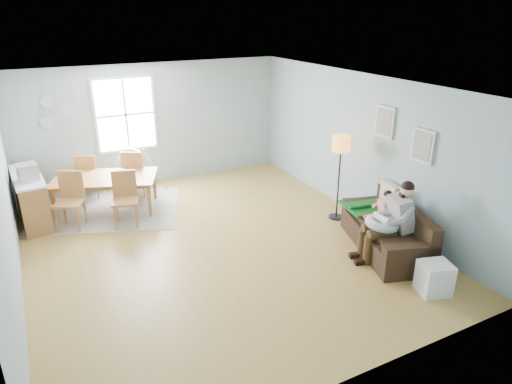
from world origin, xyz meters
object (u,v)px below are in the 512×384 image
sofa (388,234)px  storage_cube (434,278)px  chair_nw (87,173)px  baby_swing (135,173)px  father (391,219)px  toddler (382,208)px  chair_sw (70,196)px  counter (31,198)px  chair_ne (134,170)px  monitor (27,172)px  floor_lamp (341,151)px  dining_table (106,194)px  chair_se (125,194)px

sofa → storage_cube: (-0.32, -1.27, -0.05)m
chair_nw → baby_swing: baby_swing is taller
father → toddler: (0.20, 0.43, -0.03)m
sofa → father: (-0.21, -0.23, 0.41)m
toddler → chair_sw: (-4.55, 3.15, -0.06)m
baby_swing → counter: bearing=-164.0°
storage_cube → chair_ne: 6.24m
monitor → counter: bearing=96.1°
monitor → baby_swing: (2.06, 0.91, -0.64)m
floor_lamp → chair_ne: floor_lamp is taller
dining_table → chair_sw: 0.87m
chair_ne → chair_nw: bearing=158.6°
floor_lamp → chair_sw: floor_lamp is taller
chair_se → chair_nw: 1.67m
father → monitor: (-4.96, 3.87, 0.38)m
father → monitor: size_ratio=3.56×
dining_table → storage_cube: bearing=-33.6°
floor_lamp → dining_table: 4.65m
chair_nw → floor_lamp: bearing=-38.4°
floor_lamp → chair_ne: 4.33m
toddler → storage_cube: toddler is taller
chair_se → chair_nw: chair_se is taller
sofa → father: 0.52m
sofa → chair_ne: size_ratio=2.08×
counter → chair_se: bearing=-31.6°
chair_se → baby_swing: (0.54, 1.55, -0.15)m
storage_cube → dining_table: dining_table is taller
monitor → chair_nw: bearing=41.6°
chair_sw → baby_swing: bearing=39.7°
dining_table → chair_sw: bearing=-125.3°
dining_table → baby_swing: (0.75, 0.75, 0.09)m
sofa → toddler: (-0.01, 0.21, 0.38)m
floor_lamp → storage_cube: (-0.30, -2.67, -1.12)m
storage_cube → chair_nw: (-3.76, 5.89, 0.32)m
sofa → chair_sw: chair_sw is taller
dining_table → chair_ne: (0.69, 0.46, 0.25)m
baby_swing → chair_ne: bearing=-102.1°
chair_se → baby_swing: bearing=70.7°
chair_ne → monitor: 2.15m
toddler → storage_cube: (-0.31, -1.48, -0.43)m
storage_cube → chair_sw: (-4.24, 4.62, 0.37)m
father → baby_swing: (-2.90, 4.79, -0.26)m
toddler → monitor: (-5.16, 3.44, 0.41)m
monitor → baby_swing: size_ratio=0.29×
floor_lamp → chair_nw: bearing=141.6°
sofa → dining_table: size_ratio=1.09×
sofa → counter: 6.54m
chair_ne → counter: (-2.03, -0.31, -0.13)m
chair_nw → father: bearing=-51.4°
chair_sw → chair_nw: size_ratio=1.07×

